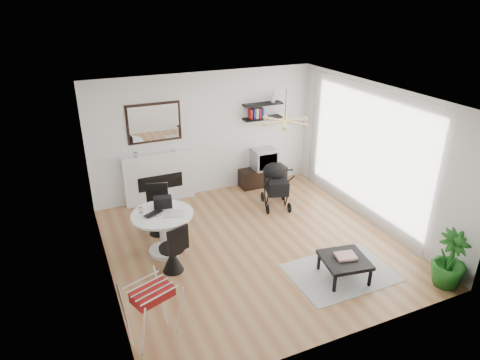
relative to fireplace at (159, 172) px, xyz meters
name	(u,v)px	position (x,y,z in m)	size (l,w,h in m)	color
floor	(254,245)	(1.10, -2.42, -0.69)	(5.00, 5.00, 0.00)	#945D39
ceiling	(256,97)	(1.10, -2.42, 2.01)	(5.00, 5.00, 0.00)	white
wall_back	(205,135)	(1.10, 0.08, 0.66)	(5.00, 5.00, 0.00)	white
wall_left	(102,204)	(-1.40, -2.42, 0.66)	(5.00, 5.00, 0.00)	white
wall_right	(374,155)	(3.60, -2.42, 0.66)	(5.00, 5.00, 0.00)	white
sheer_curtain	(363,153)	(3.50, -2.22, 0.66)	(0.04, 3.60, 2.60)	white
fireplace	(159,172)	(0.00, 0.00, 0.00)	(1.50, 0.17, 2.16)	white
shelf_lower	(263,118)	(2.42, -0.05, 0.91)	(0.90, 0.25, 0.04)	black
shelf_upper	(263,104)	(2.42, -0.05, 1.23)	(0.90, 0.25, 0.04)	black
pendant_lamp	(285,121)	(1.80, -2.12, 1.46)	(0.90, 0.90, 0.10)	tan
tv_console	(263,176)	(2.42, -0.13, -0.48)	(1.12, 0.39, 0.42)	black
crt_tv	(264,159)	(2.43, -0.13, -0.03)	(0.53, 0.47, 0.47)	#AFAEB0
dining_table	(163,227)	(-0.43, -1.99, -0.18)	(1.05, 1.05, 0.77)	white
laptop	(155,215)	(-0.55, -2.01, 0.10)	(0.35, 0.23, 0.03)	black
black_bag	(163,202)	(-0.36, -1.77, 0.18)	(0.31, 0.19, 0.19)	black
newspaper	(173,213)	(-0.26, -2.08, 0.09)	(0.34, 0.28, 0.01)	silver
drinking_glass	(141,210)	(-0.75, -1.82, 0.13)	(0.06, 0.06, 0.10)	white
chair_far	(158,218)	(-0.36, -1.30, -0.39)	(0.49, 0.50, 0.95)	black
chair_near	(173,256)	(-0.44, -2.59, -0.41)	(0.46, 0.47, 0.89)	black
drying_rack	(153,312)	(-1.08, -3.96, -0.23)	(0.73, 0.71, 0.87)	white
stroller	(276,186)	(2.19, -1.17, -0.25)	(0.71, 0.91, 1.02)	black
rug	(341,273)	(2.03, -3.74, -0.68)	(1.66, 1.20, 0.01)	#979797
coffee_table	(345,261)	(1.99, -3.86, -0.36)	(0.80, 0.80, 0.36)	black
magazines	(346,256)	(2.02, -3.84, -0.30)	(0.31, 0.25, 0.04)	#BF3B2F
potted_plant	(450,259)	(3.35, -4.65, -0.22)	(0.52, 0.52, 0.93)	#1C5D1A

